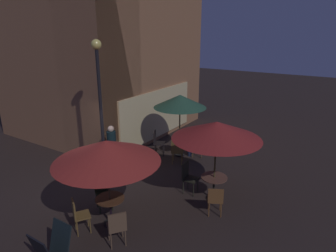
# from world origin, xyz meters

# --- Properties ---
(ground_plane) EXTENTS (60.00, 60.00, 0.00)m
(ground_plane) POSITION_xyz_m (0.00, 0.00, 0.00)
(ground_plane) COLOR #2F2420
(cafe_building) EXTENTS (7.33, 6.90, 9.97)m
(cafe_building) POSITION_xyz_m (3.94, 3.07, 4.98)
(cafe_building) COLOR #A06B47
(cafe_building) RESTS_ON ground
(street_lamp_near_corner) EXTENTS (0.29, 0.29, 4.53)m
(street_lamp_near_corner) POSITION_xyz_m (0.52, -0.03, 2.97)
(street_lamp_near_corner) COLOR black
(street_lamp_near_corner) RESTS_ON ground
(menu_sandwich_board) EXTENTS (0.67, 0.55, 0.98)m
(menu_sandwich_board) POSITION_xyz_m (-2.72, -1.68, 0.51)
(menu_sandwich_board) COLOR black
(menu_sandwich_board) RESTS_ON ground
(cafe_table_0) EXTENTS (0.73, 0.73, 0.76)m
(cafe_table_0) POSITION_xyz_m (-0.92, -1.59, 0.55)
(cafe_table_0) COLOR black
(cafe_table_0) RESTS_ON ground
(cafe_table_1) EXTENTS (0.64, 0.64, 0.78)m
(cafe_table_1) POSITION_xyz_m (3.82, -0.84, 0.53)
(cafe_table_1) COLOR black
(cafe_table_1) RESTS_ON ground
(cafe_table_2) EXTENTS (0.76, 0.76, 0.73)m
(cafe_table_2) POSITION_xyz_m (1.58, -3.32, 0.54)
(cafe_table_2) COLOR black
(cafe_table_2) RESTS_ON ground
(patio_umbrella_0) EXTENTS (2.60, 2.60, 2.30)m
(patio_umbrella_0) POSITION_xyz_m (-0.92, -1.59, 2.03)
(patio_umbrella_0) COLOR black
(patio_umbrella_0) RESTS_ON ground
(patio_umbrella_1) EXTENTS (2.01, 2.01, 2.46)m
(patio_umbrella_1) POSITION_xyz_m (3.82, -0.84, 2.21)
(patio_umbrella_1) COLOR black
(patio_umbrella_1) RESTS_ON ground
(patio_umbrella_2) EXTENTS (2.50, 2.50, 2.40)m
(patio_umbrella_2) POSITION_xyz_m (1.58, -3.32, 2.15)
(patio_umbrella_2) COLOR black
(patio_umbrella_2) RESTS_ON ground
(cafe_chair_0) EXTENTS (0.58, 0.58, 0.92)m
(cafe_chair_0) POSITION_xyz_m (-1.44, -2.29, 0.55)
(cafe_chair_0) COLOR brown
(cafe_chair_0) RESTS_ON ground
(cafe_chair_1) EXTENTS (0.60, 0.60, 0.89)m
(cafe_chair_1) POSITION_xyz_m (-0.47, -0.91, 0.54)
(cafe_chair_1) COLOR black
(cafe_chair_1) RESTS_ON ground
(cafe_chair_2) EXTENTS (0.53, 0.53, 0.90)m
(cafe_chair_2) POSITION_xyz_m (-1.59, -1.17, 0.54)
(cafe_chair_2) COLOR brown
(cafe_chair_2) RESTS_ON ground
(cafe_chair_3) EXTENTS (0.57, 0.57, 0.97)m
(cafe_chair_3) POSITION_xyz_m (3.08, -1.18, 0.58)
(cafe_chair_3) COLOR brown
(cafe_chair_3) RESTS_ON ground
(cafe_chair_4) EXTENTS (0.57, 0.57, 0.96)m
(cafe_chair_4) POSITION_xyz_m (4.16, -1.57, 0.58)
(cafe_chair_4) COLOR brown
(cafe_chair_4) RESTS_ON ground
(cafe_chair_5) EXTENTS (0.57, 0.57, 0.98)m
(cafe_chair_5) POSITION_xyz_m (3.41, -0.05, 0.59)
(cafe_chair_5) COLOR black
(cafe_chair_5) RESTS_ON ground
(cafe_chair_6) EXTENTS (0.45, 0.45, 0.99)m
(cafe_chair_6) POSITION_xyz_m (1.53, -2.48, 0.59)
(cafe_chair_6) COLOR black
(cafe_chair_6) RESTS_ON ground
(cafe_chair_7) EXTENTS (0.54, 0.54, 0.85)m
(cafe_chair_7) POSITION_xyz_m (0.86, -3.68, 0.51)
(cafe_chair_7) COLOR brown
(cafe_chair_7) RESTS_ON ground
(patron_seated_0) EXTENTS (0.49, 0.56, 1.20)m
(patron_seated_0) POSITION_xyz_m (4.10, -1.43, 0.69)
(patron_seated_0) COLOR #222B4A
(patron_seated_0) RESTS_ON ground
(patron_standing_1) EXTENTS (0.30, 0.30, 1.79)m
(patron_standing_1) POSITION_xyz_m (1.14, 0.22, 0.92)
(patron_standing_1) COLOR #4F1019
(patron_standing_1) RESTS_ON ground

